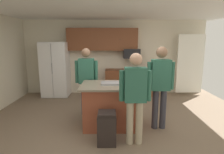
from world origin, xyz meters
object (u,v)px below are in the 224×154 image
Objects in this scene: kitchen_island at (112,105)px; glass_dark_ale at (133,82)px; microwave_over_range at (132,54)px; trash_bin at (107,128)px; person_guest_by_door at (87,77)px; tumbler_amber at (124,82)px; serving_tray at (111,83)px; person_guest_right at (160,82)px; person_elder_center at (135,93)px; refrigerator at (55,69)px; mug_blue_stoneware at (137,85)px.

glass_dark_ale is (0.45, -0.01, 0.53)m from kitchen_island.
trash_bin is at bearing -103.65° from microwave_over_range.
person_guest_by_door reaches higher than tumbler_amber.
tumbler_amber is at bearing -24.22° from serving_tray.
microwave_over_range is at bearing 73.99° from serving_tray.
person_guest_right is at bearing -13.70° from glass_dark_ale.
person_guest_right is 0.87m from person_elder_center.
glass_dark_ale reaches higher than serving_tray.
kitchen_island is at bearing -0.00° from person_guest_by_door.
kitchen_island is at bearing -51.10° from refrigerator.
person_guest_by_door is at bearing 139.59° from tumbler_amber.
refrigerator reaches higher than microwave_over_range.
trash_bin is (-0.08, -0.79, -0.66)m from serving_tray.
person_guest_right is (2.92, -2.52, 0.10)m from refrigerator.
mug_blue_stoneware is at bearing 37.87° from trash_bin.
glass_dark_ale is (1.09, -0.67, 0.03)m from person_guest_by_door.
person_elder_center is at bearing -62.03° from serving_tray.
person_elder_center is (-0.61, -0.62, -0.06)m from person_guest_right.
kitchen_island is at bearing 0.00° from person_elder_center.
person_elder_center is 12.16× the size of tumbler_amber.
trash_bin is (-0.55, -0.75, -0.71)m from glass_dark_ale.
person_elder_center reaches higher than trash_bin.
serving_tray is (0.62, -0.64, -0.02)m from person_guest_by_door.
refrigerator is at bearing -32.32° from person_guest_right.
tumbler_amber is at bearing -15.29° from person_elder_center.
glass_dark_ale is at bearing 14.20° from person_guest_by_door.
serving_tray is at bearing 0.00° from person_guest_by_door.
person_guest_right reaches higher than mug_blue_stoneware.
person_elder_center is 12.69× the size of glass_dark_ale.
tumbler_amber is (-0.19, -0.09, 0.00)m from glass_dark_ale.
mug_blue_stoneware is (2.41, -2.67, 0.07)m from refrigerator.
person_guest_by_door is 12.91× the size of glass_dark_ale.
microwave_over_range is 2.76m from kitchen_island.
person_guest_right is at bearing -9.45° from serving_tray.
person_guest_right is at bearing 19.77° from person_guest_by_door.
refrigerator is 1.05× the size of person_guest_right.
microwave_over_range is 2.61m from serving_tray.
microwave_over_range reaches higher than glass_dark_ale.
trash_bin is at bearing -126.24° from glass_dark_ale.
person_guest_right is 1.04m from serving_tray.
serving_tray is at bearing 133.99° from kitchen_island.
tumbler_amber is (0.26, -0.10, 0.53)m from kitchen_island.
microwave_over_range reaches higher than kitchen_island.
trash_bin is at bearing -96.00° from serving_tray.
person_guest_right reaches higher than serving_tray.
microwave_over_range is at bearing 2.60° from refrigerator.
person_guest_by_door is (-1.04, 1.43, 0.02)m from person_elder_center.
person_guest_by_door reaches higher than person_elder_center.
person_guest_by_door is (-0.64, 0.66, 0.51)m from kitchen_island.
refrigerator is 3.02m from serving_tray.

